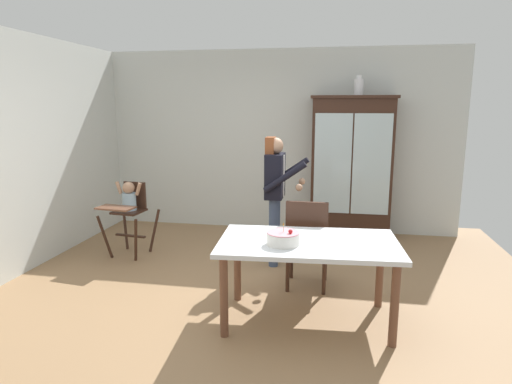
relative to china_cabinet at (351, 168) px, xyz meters
name	(u,v)px	position (x,y,z in m)	size (l,w,h in m)	color
ground_plane	(242,299)	(-1.09, -2.37, -1.02)	(6.24, 6.24, 0.00)	#93704C
wall_back	(278,141)	(-1.09, 0.26, 0.33)	(5.32, 0.06, 2.70)	silver
china_cabinet	(351,168)	(0.00, 0.00, 0.00)	(1.17, 0.48, 2.02)	#382116
ceramic_vase	(359,87)	(0.06, 0.00, 1.12)	(0.13, 0.13, 0.27)	white
high_chair_with_toddler	(129,205)	(-2.77, -1.32, -0.36)	(0.64, 0.73, 0.95)	#382116
adult_person	(276,185)	(-0.91, -1.31, -0.05)	(0.49, 0.48, 1.53)	#3D4C6B
dining_table	(308,251)	(-0.43, -2.67, -0.37)	(1.59, 0.99, 0.74)	silver
birthday_cake	(283,238)	(-0.64, -2.81, -0.22)	(0.28, 0.28, 0.19)	white
dining_chair_far_side	(307,238)	(-0.49, -2.01, -0.46)	(0.44, 0.44, 0.96)	#382116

